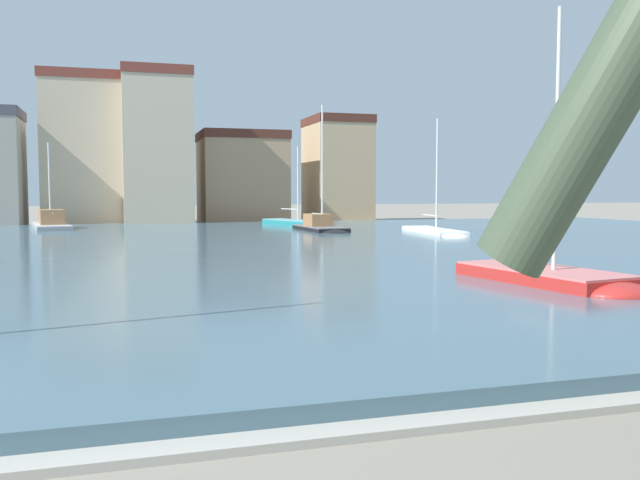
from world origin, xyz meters
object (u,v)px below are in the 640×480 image
(sailboat_white, at_px, (437,234))
(sailboat_grey, at_px, (51,225))
(sailboat_teal, at_px, (299,225))
(sailboat_black, at_px, (322,229))
(sailboat_red, at_px, (557,283))

(sailboat_white, relative_size, sailboat_grey, 0.91)
(sailboat_white, bearing_deg, sailboat_grey, 149.41)
(sailboat_teal, distance_m, sailboat_black, 6.76)
(sailboat_teal, relative_size, sailboat_black, 0.92)
(sailboat_white, height_order, sailboat_red, sailboat_red)
(sailboat_teal, relative_size, sailboat_red, 0.98)
(sailboat_white, distance_m, sailboat_black, 8.04)
(sailboat_black, xyz_separation_m, sailboat_red, (-1.07, -27.47, -0.09))
(sailboat_red, relative_size, sailboat_grey, 0.86)
(sailboat_teal, xyz_separation_m, sailboat_red, (-1.26, -34.23, 0.00))
(sailboat_grey, bearing_deg, sailboat_black, -26.99)
(sailboat_black, height_order, sailboat_grey, sailboat_black)
(sailboat_red, bearing_deg, sailboat_white, 72.02)
(sailboat_teal, distance_m, sailboat_grey, 18.63)
(sailboat_teal, height_order, sailboat_black, sailboat_black)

